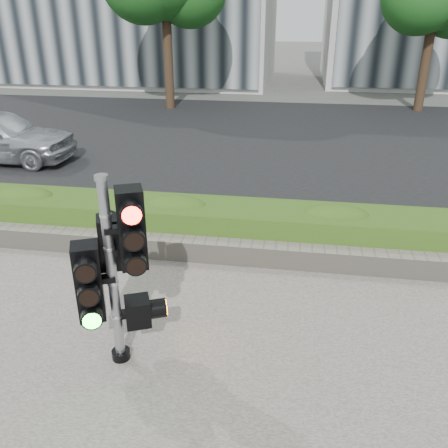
# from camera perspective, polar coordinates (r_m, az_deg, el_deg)

# --- Properties ---
(ground) EXTENTS (120.00, 120.00, 0.00)m
(ground) POSITION_cam_1_polar(r_m,az_deg,el_deg) (6.13, -0.33, -13.32)
(ground) COLOR #51514C
(ground) RESTS_ON ground
(road) EXTENTS (60.00, 13.00, 0.02)m
(road) POSITION_cam_1_polar(r_m,az_deg,el_deg) (15.26, 5.83, 10.13)
(road) COLOR black
(road) RESTS_ON ground
(curb) EXTENTS (60.00, 0.25, 0.12)m
(curb) POSITION_cam_1_polar(r_m,az_deg,el_deg) (8.78, 2.98, -0.45)
(curb) COLOR gray
(curb) RESTS_ON ground
(stone_wall) EXTENTS (12.00, 0.32, 0.34)m
(stone_wall) POSITION_cam_1_polar(r_m,az_deg,el_deg) (7.60, 1.98, -3.41)
(stone_wall) COLOR gray
(stone_wall) RESTS_ON sidewalk
(hedge) EXTENTS (12.00, 1.00, 0.68)m
(hedge) POSITION_cam_1_polar(r_m,az_deg,el_deg) (8.11, 2.57, -0.23)
(hedge) COLOR olive
(hedge) RESTS_ON sidewalk
(traffic_signal) EXTENTS (0.82, 0.73, 2.25)m
(traffic_signal) POSITION_cam_1_polar(r_m,az_deg,el_deg) (5.22, -13.11, -4.62)
(traffic_signal) COLOR black
(traffic_signal) RESTS_ON sidewalk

